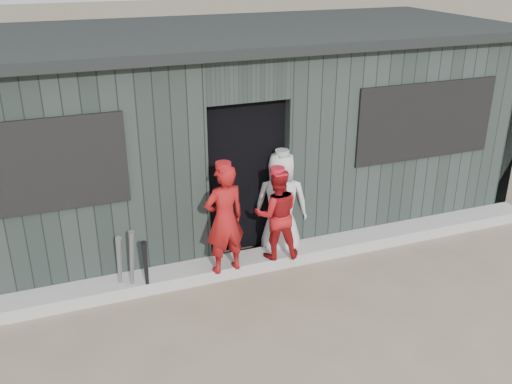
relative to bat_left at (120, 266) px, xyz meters
name	(u,v)px	position (x,y,z in m)	size (l,w,h in m)	color
ground	(323,359)	(1.62, -1.71, -0.41)	(80.00, 80.00, 0.00)	#71604E
curb	(255,261)	(1.62, 0.11, -0.34)	(8.00, 0.36, 0.15)	#9E9E99
bat_left	(120,266)	(0.00, 0.00, 0.00)	(0.07, 0.07, 0.85)	gray
bat_mid	(132,264)	(0.13, -0.05, 0.02)	(0.07, 0.07, 0.87)	gray
bat_right	(146,269)	(0.27, -0.09, -0.05)	(0.07, 0.07, 0.73)	black
player_red_left	(225,219)	(1.18, -0.07, 0.39)	(0.48, 0.31, 1.30)	maroon
player_red_right	(277,214)	(1.86, 0.02, 0.30)	(0.54, 0.42, 1.12)	maroon
player_grey_back	(281,204)	(2.04, 0.32, 0.27)	(0.66, 0.43, 1.36)	silver
dugout	(212,128)	(1.62, 1.79, 0.87)	(8.30, 3.30, 2.62)	black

